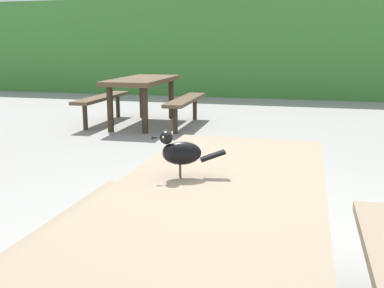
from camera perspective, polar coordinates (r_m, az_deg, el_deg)
The scene contains 4 objects.
hedge_wall at distance 11.77m, azimuth 15.65°, elevation 11.74°, with size 28.00×2.01×2.39m, color #428438.
picnic_table_foreground at distance 1.70m, azimuth 3.23°, elevation -11.29°, with size 1.69×1.80×0.74m.
bird_grackle at distance 1.71m, azimuth -1.63°, elevation -0.96°, with size 0.27×0.14×0.18m.
picnic_table_mid_left at distance 7.18m, azimuth -6.26°, elevation 6.88°, with size 1.74×1.82×0.74m.
Camera 1 is at (-0.09, -1.78, 1.24)m, focal length 41.93 mm.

